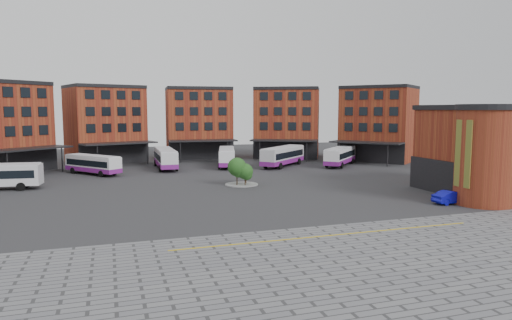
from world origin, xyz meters
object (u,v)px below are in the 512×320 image
object	(u,v)px
tree_island	(242,171)
bus_b	(93,164)
bus_e	(283,156)
blue_car	(452,197)
bus_d	(227,157)
bus_c	(165,158)
bus_f	(340,156)

from	to	relation	value
tree_island	bus_b	xyz separation A→B (m)	(-19.12, 17.01, -0.34)
bus_e	blue_car	world-z (taller)	bus_e
bus_b	bus_d	bearing A→B (deg)	-30.61
bus_c	bus_d	xyz separation A→B (m)	(10.65, -0.39, -0.08)
bus_b	bus_f	world-z (taller)	bus_f
bus_b	bus_f	size ratio (longest dim) A/B	0.95
bus_b	bus_c	bearing A→B (deg)	-21.60
bus_c	blue_car	distance (m)	46.60
bus_d	bus_e	size ratio (longest dim) A/B	1.08
bus_e	bus_b	bearing A→B (deg)	-132.61
tree_island	bus_f	distance (m)	27.35
bus_d	bus_f	bearing A→B (deg)	-0.17
bus_b	bus_d	distance (m)	22.43
blue_car	bus_b	bearing A→B (deg)	44.27
bus_c	tree_island	bearing A→B (deg)	-69.61
bus_b	blue_car	distance (m)	51.33
bus_e	blue_car	distance (m)	36.09
tree_island	bus_c	distance (m)	21.93
bus_b	blue_car	xyz separation A→B (m)	(37.29, -35.26, -0.92)
tree_island	bus_e	size ratio (longest dim) A/B	0.40
bus_c	blue_car	size ratio (longest dim) A/B	2.79
bus_b	bus_e	distance (m)	31.76
bus_f	bus_c	bearing A→B (deg)	-146.63
bus_c	bus_f	xyz separation A→B (m)	(30.34, -5.45, -0.04)
bus_d	bus_f	size ratio (longest dim) A/B	1.14
bus_c	blue_car	world-z (taller)	bus_c
bus_c	bus_d	size ratio (longest dim) A/B	1.02
bus_d	tree_island	bearing A→B (deg)	-84.44
bus_c	bus_f	world-z (taller)	bus_c
blue_car	bus_f	bearing A→B (deg)	-10.18
bus_d	bus_f	world-z (taller)	bus_f
bus_e	blue_car	size ratio (longest dim) A/B	2.53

